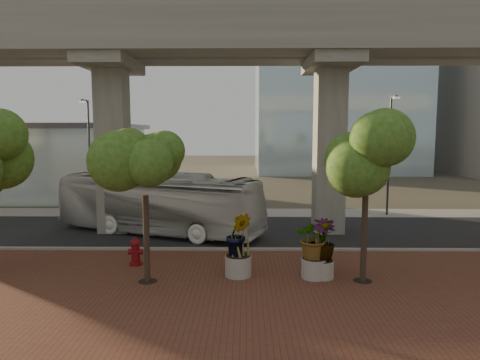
{
  "coord_description": "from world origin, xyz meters",
  "views": [
    {
      "loc": [
        1.37,
        -21.73,
        5.64
      ],
      "look_at": [
        1.08,
        0.5,
        3.12
      ],
      "focal_mm": 32.0,
      "sensor_mm": 36.0,
      "label": 1
    }
  ],
  "objects": [
    {
      "name": "brick_plaza",
      "position": [
        0.0,
        -8.0,
        0.03
      ],
      "size": [
        70.0,
        13.0,
        0.06
      ],
      "primitive_type": "cube",
      "color": "brown",
      "rests_on": "ground"
    },
    {
      "name": "transit_bus",
      "position": [
        -3.47,
        1.53,
        1.66
      ],
      "size": [
        12.09,
        7.1,
        3.32
      ],
      "primitive_type": "imported",
      "rotation": [
        0.0,
        0.0,
        1.18
      ],
      "color": "silver",
      "rests_on": "ground"
    },
    {
      "name": "planter_left",
      "position": [
        1.09,
        -5.62,
        1.58
      ],
      "size": [
        2.28,
        2.28,
        2.51
      ],
      "color": "gray",
      "rests_on": "ground"
    },
    {
      "name": "station_pavilion",
      "position": [
        -20.0,
        16.0,
        3.22
      ],
      "size": [
        23.0,
        13.0,
        6.3
      ],
      "color": "silver",
      "rests_on": "ground"
    },
    {
      "name": "transit_viaduct",
      "position": [
        0.0,
        2.0,
        7.29
      ],
      "size": [
        72.0,
        5.6,
        12.4
      ],
      "color": "gray",
      "rests_on": "ground"
    },
    {
      "name": "streetlamp_east",
      "position": [
        10.93,
        6.74,
        4.62
      ],
      "size": [
        0.39,
        1.15,
        7.91
      ],
      "color": "#2E2D33",
      "rests_on": "ground"
    },
    {
      "name": "planter_right",
      "position": [
        4.32,
        -5.79,
        1.44
      ],
      "size": [
        2.13,
        2.13,
        2.27
      ],
      "color": "#B0AD9F",
      "rests_on": "ground"
    },
    {
      "name": "curb_strip",
      "position": [
        0.0,
        -2.0,
        0.08
      ],
      "size": [
        70.0,
        0.25,
        0.16
      ],
      "primitive_type": "cube",
      "color": "gray",
      "rests_on": "ground"
    },
    {
      "name": "planter_front",
      "position": [
        4.0,
        -5.79,
        1.51
      ],
      "size": [
        2.17,
        2.17,
        2.39
      ],
      "color": "#AFAB9E",
      "rests_on": "ground"
    },
    {
      "name": "ground",
      "position": [
        0.0,
        0.0,
        0.0
      ],
      "size": [
        160.0,
        160.0,
        0.0
      ],
      "primitive_type": "plane",
      "color": "#3D392C",
      "rests_on": "ground"
    },
    {
      "name": "asphalt_road",
      "position": [
        0.0,
        2.0,
        0.02
      ],
      "size": [
        90.0,
        8.0,
        0.04
      ],
      "primitive_type": "cube",
      "color": "black",
      "rests_on": "ground"
    },
    {
      "name": "street_tree_near_west",
      "position": [
        -2.3,
        -6.3,
        4.32
      ],
      "size": [
        3.44,
        3.44,
        5.85
      ],
      "color": "#413025",
      "rests_on": "ground"
    },
    {
      "name": "streetlamp_west",
      "position": [
        -8.62,
        5.4,
        4.43
      ],
      "size": [
        0.38,
        1.1,
        7.58
      ],
      "color": "#323136",
      "rests_on": "ground"
    },
    {
      "name": "far_sidewalk",
      "position": [
        0.0,
        7.5,
        0.03
      ],
      "size": [
        90.0,
        3.0,
        0.06
      ],
      "primitive_type": "cube",
      "color": "gray",
      "rests_on": "ground"
    },
    {
      "name": "street_tree_near_east",
      "position": [
        5.78,
        -6.14,
        4.5
      ],
      "size": [
        3.69,
        3.69,
        6.14
      ],
      "color": "#413025",
      "rests_on": "ground"
    },
    {
      "name": "fire_hydrant",
      "position": [
        -3.25,
        -4.29,
        0.63
      ],
      "size": [
        0.59,
        0.53,
        1.18
      ],
      "color": "maroon",
      "rests_on": "ground"
    }
  ]
}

